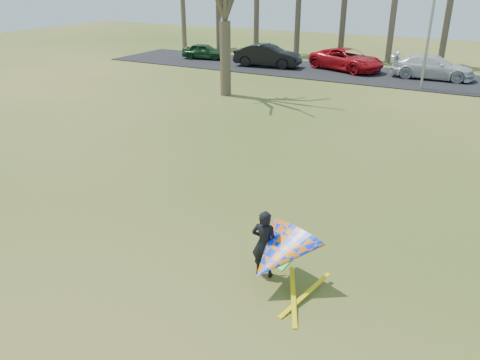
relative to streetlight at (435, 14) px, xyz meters
The scene contains 8 objects.
ground 22.55m from the streetlight, 95.61° to the right, with size 100.00×100.00×0.00m, color #275011.
parking_strip 5.77m from the streetlight, 125.75° to the left, with size 46.00×7.00×0.06m, color black.
streetlight is the anchor object (origin of this frame).
car_0 18.90m from the streetlight, 169.59° to the left, with size 1.51×3.74×1.28m, color #173A1B.
car_1 12.71m from the streetlight, 168.02° to the left, with size 1.77×5.09×1.68m, color black.
car_2 8.14m from the streetlight, 147.20° to the left, with size 2.61×5.66×1.57m, color #AC0D15.
car_3 5.16m from the streetlight, 91.26° to the left, with size 2.19×5.39×1.56m, color silver.
kite_flyer 22.95m from the streetlight, 89.49° to the right, with size 2.13×2.39×2.02m.
Camera 1 is at (5.88, -8.86, 6.49)m, focal length 35.00 mm.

